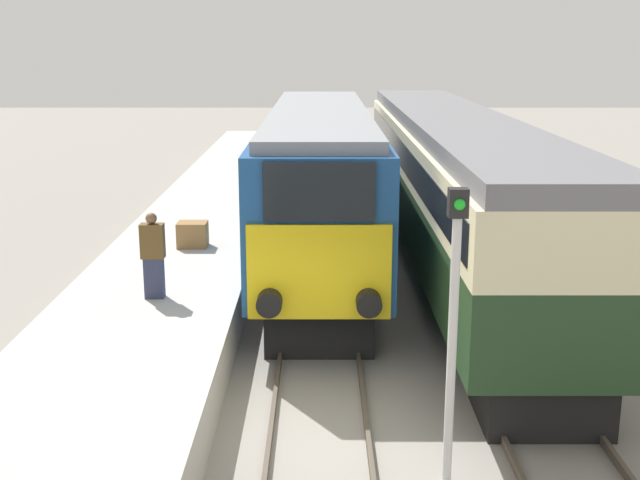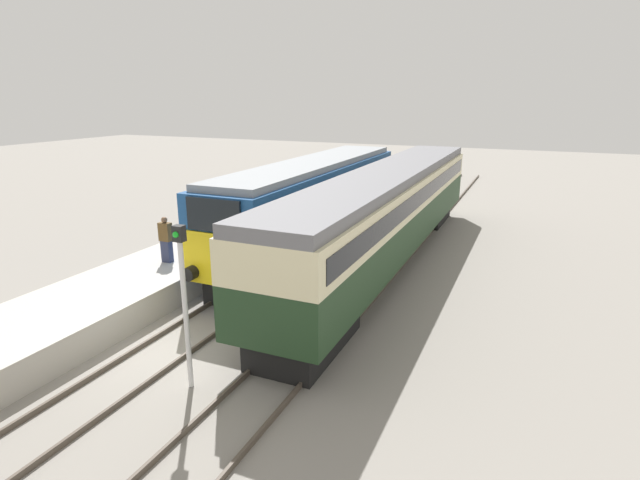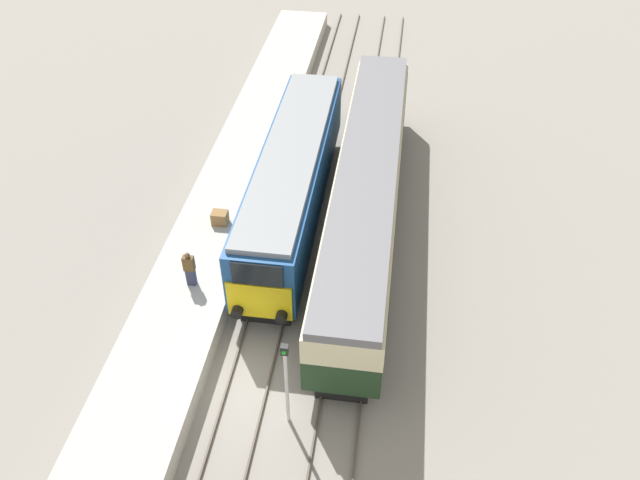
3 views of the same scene
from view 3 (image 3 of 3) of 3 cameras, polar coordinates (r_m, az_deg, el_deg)
ground_plane at (r=23.37m, az=-6.53°, el=-12.93°), size 120.00×120.00×0.00m
platform_left at (r=29.04m, az=-9.37°, el=1.25°), size 3.50×50.00×0.91m
rails_near_track at (r=26.45m, az=-4.10°, el=-4.16°), size 1.51×60.00×0.14m
rails_far_track at (r=26.08m, az=3.27°, el=-4.92°), size 1.50×60.00×0.14m
locomotive at (r=28.44m, az=-2.50°, el=5.47°), size 2.70×14.82×4.03m
passenger_carriage at (r=27.90m, az=4.35°, el=4.90°), size 2.75×20.14×3.90m
person_on_platform at (r=25.23m, az=-11.83°, el=-2.59°), size 0.44×0.26×1.66m
signal_post at (r=20.48m, az=-3.11°, el=-12.50°), size 0.24×0.28×3.96m
luggage_crate at (r=28.29m, az=-9.14°, el=2.02°), size 0.70×0.56×0.60m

